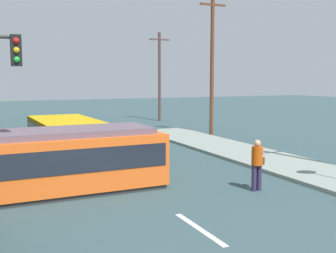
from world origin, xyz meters
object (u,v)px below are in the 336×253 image
(streetcar_tram, at_px, (54,160))
(pedestrian_crossing, at_px, (257,162))
(utility_pole_mid, at_px, (212,63))
(utility_pole_far, at_px, (160,75))
(city_bus, at_px, (66,137))

(streetcar_tram, bearing_deg, pedestrian_crossing, -22.96)
(pedestrian_crossing, xyz_separation_m, utility_pole_mid, (5.49, 12.28, 3.65))
(streetcar_tram, relative_size, pedestrian_crossing, 4.20)
(pedestrian_crossing, distance_m, utility_pole_mid, 13.94)
(utility_pole_mid, bearing_deg, pedestrian_crossing, -114.10)
(streetcar_tram, distance_m, utility_pole_far, 23.35)
(city_bus, bearing_deg, streetcar_tram, -104.92)
(streetcar_tram, xyz_separation_m, utility_pole_far, (12.17, 19.71, 2.90))
(streetcar_tram, distance_m, pedestrian_crossing, 6.52)
(streetcar_tram, bearing_deg, city_bus, 75.08)
(streetcar_tram, relative_size, utility_pole_mid, 0.80)
(streetcar_tram, height_order, pedestrian_crossing, streetcar_tram)
(pedestrian_crossing, height_order, utility_pole_mid, utility_pole_mid)
(city_bus, xyz_separation_m, utility_pole_mid, (10.12, 4.58, 3.54))
(city_bus, bearing_deg, utility_pole_far, 53.43)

